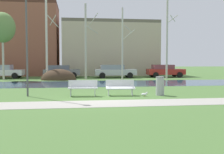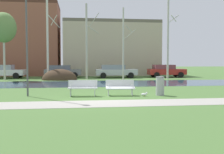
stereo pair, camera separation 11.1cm
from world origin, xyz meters
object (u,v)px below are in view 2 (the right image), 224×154
bench_right (120,87)px  streetlamp (26,22)px  trash_bin (160,86)px  parked_hatch_third_silver (115,71)px  bench_left (83,88)px  parked_van_nearest_white (4,71)px  parked_sedan_second_grey (62,71)px  seagull (144,94)px  parked_wagon_fourth_red (166,71)px

bench_right → streetlamp: (-5.05, 0.32, 3.55)m
trash_bin → parked_hatch_third_silver: 15.80m
bench_left → parked_van_nearest_white: bearing=116.4°
parked_van_nearest_white → parked_hatch_third_silver: 12.23m
bench_left → parked_sedan_second_grey: parked_sedan_second_grey is taller
seagull → bench_left: bearing=169.1°
seagull → parked_hatch_third_silver: (0.72, 16.20, 0.64)m
trash_bin → parked_wagon_fourth_red: 17.02m
bench_left → seagull: size_ratio=4.15×
streetlamp → parked_hatch_third_silver: size_ratio=1.32×
bench_right → seagull: bearing=-27.5°
bench_left → trash_bin: (4.28, -0.23, 0.07)m
parked_van_nearest_white → parked_wagon_fourth_red: parked_van_nearest_white is taller
parked_hatch_third_silver → streetlamp: bearing=-114.7°
parked_wagon_fourth_red → bench_left: bearing=-122.1°
seagull → parked_hatch_third_silver: size_ratio=0.08×
bench_left → parked_van_nearest_white: (-8.18, 16.46, 0.30)m
trash_bin → streetlamp: bearing=175.6°
parked_van_nearest_white → parked_hatch_third_silver: size_ratio=0.92×
trash_bin → seagull: trash_bin is taller
seagull → parked_sedan_second_grey: size_ratio=0.10×
trash_bin → bench_left: bearing=176.9°
bench_left → parked_van_nearest_white: size_ratio=0.38×
bench_left → seagull: bearing=-10.9°
trash_bin → parked_hatch_third_silver: parked_hatch_third_silver is taller
parked_van_nearest_white → parked_wagon_fourth_red: 18.13m
bench_right → parked_wagon_fourth_red: (7.87, 15.82, 0.30)m
parked_van_nearest_white → parked_wagon_fourth_red: size_ratio=1.00×
parked_hatch_third_silver → bench_left: bearing=-104.5°
bench_left → parked_hatch_third_silver: parked_hatch_third_silver is taller
seagull → parked_van_nearest_white: 20.60m
bench_left → streetlamp: size_ratio=0.27×
parked_sedan_second_grey → parked_wagon_fourth_red: parked_wagon_fourth_red is taller
bench_left → bench_right: (2.07, 0.00, 0.00)m
trash_bin → seagull: 1.15m
streetlamp → parked_wagon_fourth_red: bearing=50.2°
bench_left → seagull: 3.37m
bench_left → bench_right: size_ratio=1.00×
seagull → parked_wagon_fourth_red: 17.76m
seagull → streetlamp: (-6.28, 0.96, 3.89)m
seagull → parked_sedan_second_grey: bearing=106.7°
trash_bin → streetlamp: size_ratio=0.17×
bench_left → parked_hatch_third_silver: (4.02, 15.57, 0.30)m
parked_van_nearest_white → parked_sedan_second_grey: (6.29, 0.23, -0.03)m
seagull → bench_right: bearing=152.5°
trash_bin → parked_sedan_second_grey: 18.01m
bench_right → parked_van_nearest_white: parked_van_nearest_white is taller
bench_left → seagull: bench_left is taller
parked_sedan_second_grey → parked_hatch_third_silver: parked_hatch_third_silver is taller
streetlamp → parked_van_nearest_white: streetlamp is taller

